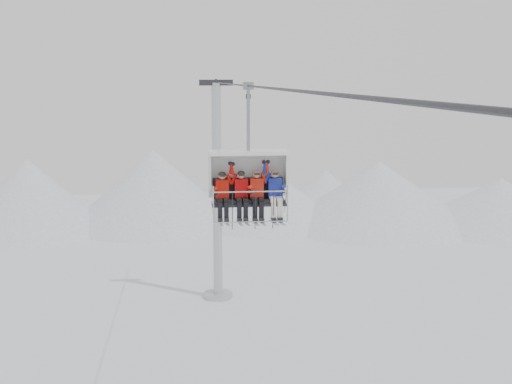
{
  "coord_description": "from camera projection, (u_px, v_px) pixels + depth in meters",
  "views": [
    {
      "loc": [
        -1.79,
        -16.51,
        13.48
      ],
      "look_at": [
        0.0,
        0.0,
        10.56
      ],
      "focal_mm": 45.0,
      "sensor_mm": 36.0,
      "label": 1
    }
  ],
  "objects": [
    {
      "name": "ridgeline",
      "position": [
        190.0,
        196.0,
        59.2
      ],
      "size": [
        72.0,
        21.0,
        7.0
      ],
      "color": "silver",
      "rests_on": "ground"
    },
    {
      "name": "lift_tower_right",
      "position": [
        217.0,
        207.0,
        39.23
      ],
      "size": [
        2.0,
        1.8,
        13.48
      ],
      "color": "#AFB2B7",
      "rests_on": "ground"
    },
    {
      "name": "skier_center_right",
      "position": [
        257.0,
        193.0,
        18.8
      ],
      "size": [
        0.4,
        1.69,
        1.6
      ],
      "color": "red",
      "rests_on": "chairlift_carrier"
    },
    {
      "name": "skier_far_right",
      "position": [
        275.0,
        192.0,
        18.86
      ],
      "size": [
        0.4,
        1.69,
        1.6
      ],
      "color": "navy",
      "rests_on": "chairlift_carrier"
    },
    {
      "name": "haul_cable",
      "position": [
        256.0,
        87.0,
        16.39
      ],
      "size": [
        0.06,
        50.0,
        0.06
      ],
      "primitive_type": "cylinder",
      "rotation": [
        1.57,
        0.0,
        0.0
      ],
      "color": "#29292E",
      "rests_on": "lift_tower_left"
    },
    {
      "name": "skier_far_left",
      "position": [
        222.0,
        194.0,
        18.7
      ],
      "size": [
        0.38,
        1.69,
        1.54
      ],
      "color": "red",
      "rests_on": "chairlift_carrier"
    },
    {
      "name": "chairlift_carrier",
      "position": [
        248.0,
        176.0,
        19.0
      ],
      "size": [
        2.33,
        1.17,
        3.98
      ],
      "color": "black",
      "rests_on": "haul_cable"
    },
    {
      "name": "skier_center_left",
      "position": [
        242.0,
        193.0,
        18.76
      ],
      "size": [
        0.39,
        1.69,
        1.56
      ],
      "color": "#C00909",
      "rests_on": "chairlift_carrier"
    }
  ]
}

